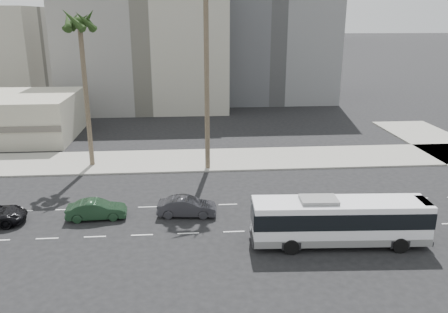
{
  "coord_description": "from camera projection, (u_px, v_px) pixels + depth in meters",
  "views": [
    {
      "loc": [
        -5.79,
        -26.68,
        13.58
      ],
      "look_at": [
        -3.33,
        4.0,
        3.96
      ],
      "focal_mm": 36.12,
      "sensor_mm": 36.0,
      "label": 1
    }
  ],
  "objects": [
    {
      "name": "car_b",
      "position": [
        97.0,
        210.0,
        31.4
      ],
      "size": [
        1.66,
        4.17,
        1.35
      ],
      "primitive_type": "imported",
      "rotation": [
        0.0,
        0.0,
        1.63
      ],
      "color": "#193520",
      "rests_on": "ground"
    },
    {
      "name": "ground",
      "position": [
        279.0,
        230.0,
        29.88
      ],
      "size": [
        700.0,
        700.0,
        0.0
      ],
      "primitive_type": "plane",
      "color": "black",
      "rests_on": "ground"
    },
    {
      "name": "sidewalk_north",
      "position": [
        248.0,
        159.0,
        44.6
      ],
      "size": [
        120.0,
        7.0,
        0.15
      ],
      "primitive_type": "cube",
      "color": "gray",
      "rests_on": "ground"
    },
    {
      "name": "midrise_beige_west",
      "position": [
        147.0,
        47.0,
        69.09
      ],
      "size": [
        24.0,
        18.0,
        18.0
      ],
      "primitive_type": "cube",
      "color": "gray",
      "rests_on": "ground"
    },
    {
      "name": "palm_mid",
      "position": [
        80.0,
        26.0,
        38.89
      ],
      "size": [
        4.57,
        4.57,
        14.14
      ],
      "rotation": [
        0.0,
        0.0,
        0.39
      ],
      "color": "brown",
      "rests_on": "ground"
    },
    {
      "name": "city_bus",
      "position": [
        340.0,
        220.0,
        27.61
      ],
      "size": [
        10.88,
        2.96,
        3.09
      ],
      "rotation": [
        0.0,
        0.0,
        -0.05
      ],
      "color": "silver",
      "rests_on": "ground"
    },
    {
      "name": "midrise_gray_center",
      "position": [
        268.0,
        20.0,
        76.08
      ],
      "size": [
        20.0,
        20.0,
        26.0
      ],
      "primitive_type": "cube",
      "color": "#545558",
      "rests_on": "ground"
    },
    {
      "name": "car_a",
      "position": [
        187.0,
        207.0,
        31.87
      ],
      "size": [
        1.82,
        4.27,
        1.37
      ],
      "primitive_type": "imported",
      "rotation": [
        0.0,
        0.0,
        1.48
      ],
      "color": "#2D2C30",
      "rests_on": "ground"
    }
  ]
}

